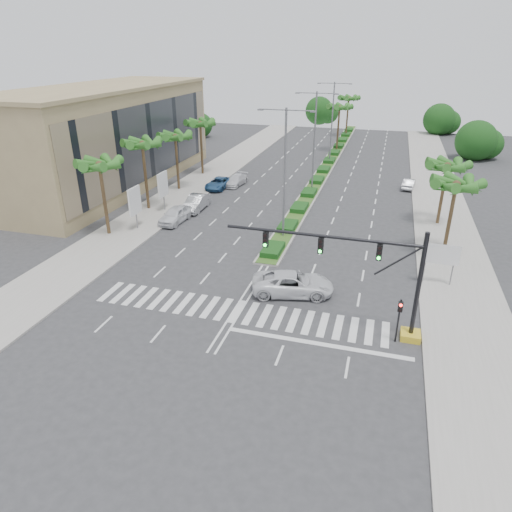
{
  "coord_description": "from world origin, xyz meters",
  "views": [
    {
      "loc": [
        8.86,
        -25.7,
        16.78
      ],
      "look_at": [
        0.51,
        2.96,
        3.0
      ],
      "focal_mm": 32.0,
      "sensor_mm": 36.0,
      "label": 1
    }
  ],
  "objects_px": {
    "car_parked_c": "(219,183)",
    "car_right": "(409,184)",
    "car_parked_a": "(175,215)",
    "car_parked_b": "(196,203)",
    "car_parked_d": "(236,180)",
    "car_crossing": "(293,284)"
  },
  "relations": [
    {
      "from": "car_parked_c",
      "to": "car_right",
      "type": "distance_m",
      "value": 24.56
    },
    {
      "from": "car_parked_a",
      "to": "car_right",
      "type": "relative_size",
      "value": 1.21
    },
    {
      "from": "car_parked_b",
      "to": "car_right",
      "type": "distance_m",
      "value": 27.72
    },
    {
      "from": "car_parked_c",
      "to": "car_parked_d",
      "type": "distance_m",
      "value": 2.62
    },
    {
      "from": "car_parked_a",
      "to": "car_right",
      "type": "bearing_deg",
      "value": 43.75
    },
    {
      "from": "car_parked_b",
      "to": "car_crossing",
      "type": "height_order",
      "value": "car_crossing"
    },
    {
      "from": "car_parked_d",
      "to": "car_crossing",
      "type": "relative_size",
      "value": 0.78
    },
    {
      "from": "car_parked_b",
      "to": "car_parked_d",
      "type": "xyz_separation_m",
      "value": [
        1.1,
        10.66,
        -0.14
      ]
    },
    {
      "from": "car_parked_a",
      "to": "car_right",
      "type": "distance_m",
      "value": 30.75
    },
    {
      "from": "car_parked_b",
      "to": "car_crossing",
      "type": "xyz_separation_m",
      "value": [
        14.39,
        -15.73,
        0.01
      ]
    },
    {
      "from": "car_parked_a",
      "to": "car_parked_c",
      "type": "bearing_deg",
      "value": 93.97
    },
    {
      "from": "car_parked_d",
      "to": "car_right",
      "type": "height_order",
      "value": "car_parked_d"
    },
    {
      "from": "car_right",
      "to": "car_parked_c",
      "type": "bearing_deg",
      "value": 23.8
    },
    {
      "from": "car_parked_d",
      "to": "car_right",
      "type": "xyz_separation_m",
      "value": [
        21.93,
        4.78,
        -0.03
      ]
    },
    {
      "from": "car_parked_a",
      "to": "car_parked_c",
      "type": "distance_m",
      "value": 12.98
    },
    {
      "from": "car_parked_a",
      "to": "car_right",
      "type": "height_order",
      "value": "car_parked_a"
    },
    {
      "from": "car_parked_a",
      "to": "car_parked_b",
      "type": "xyz_separation_m",
      "value": [
        0.52,
        4.34,
        0.01
      ]
    },
    {
      "from": "car_parked_a",
      "to": "car_parked_c",
      "type": "xyz_separation_m",
      "value": [
        -0.05,
        12.98,
        -0.13
      ]
    },
    {
      "from": "car_parked_b",
      "to": "car_parked_d",
      "type": "relative_size",
      "value": 1.07
    },
    {
      "from": "car_parked_a",
      "to": "car_parked_b",
      "type": "relative_size",
      "value": 0.96
    },
    {
      "from": "car_parked_d",
      "to": "car_parked_a",
      "type": "bearing_deg",
      "value": -90.34
    },
    {
      "from": "car_parked_a",
      "to": "car_crossing",
      "type": "bearing_deg",
      "value": -33.63
    }
  ]
}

